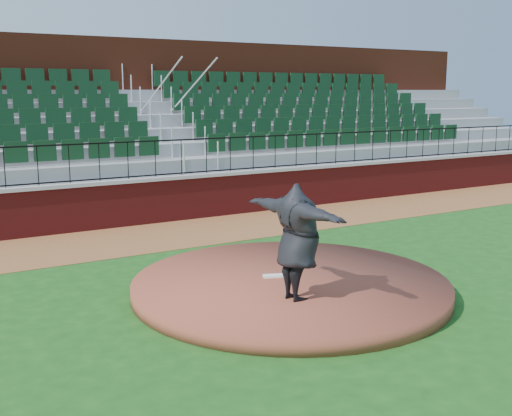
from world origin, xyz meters
The scene contains 10 objects.
ground centered at (0.00, 0.00, 0.00)m, with size 90.00×90.00×0.00m, color #174D16.
warning_track centered at (0.00, 5.40, 0.01)m, with size 34.00×3.20×0.01m, color brown.
field_wall centered at (0.00, 7.00, 0.60)m, with size 34.00×0.35×1.20m, color maroon.
wall_cap centered at (0.00, 7.00, 1.25)m, with size 34.00×0.45×0.10m, color #B7B7B7.
wall_railing centered at (0.00, 7.00, 1.80)m, with size 34.00×0.05×1.00m, color black, non-canonical shape.
seating_stands centered at (0.00, 9.72, 2.30)m, with size 34.00×5.10×4.60m, color gray, non-canonical shape.
concourse_wall centered at (0.00, 12.52, 2.75)m, with size 34.00×0.50×5.50m, color maroon.
pitchers_mound centered at (-0.23, -0.12, 0.12)m, with size 5.81×5.81×0.25m, color brown.
pitching_rubber centered at (-0.31, 0.10, 0.27)m, with size 0.62×0.15×0.04m, color white.
pitcher centered at (-0.76, -1.11, 1.23)m, with size 2.40×0.65×1.95m, color black.
Camera 1 is at (-6.41, -9.31, 3.67)m, focal length 43.79 mm.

